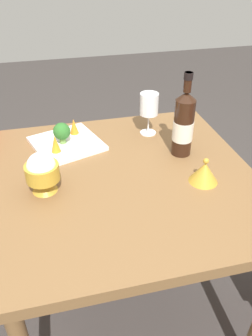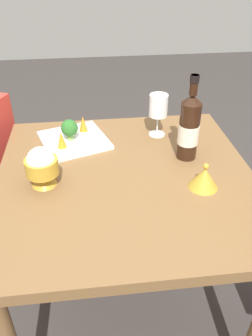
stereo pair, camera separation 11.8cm
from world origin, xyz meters
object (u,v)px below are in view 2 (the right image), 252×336
object	(u,v)px
rice_bowl_lid	(204,178)
carrot_garnish_right	(61,140)
carrot_garnish_left	(83,124)
rice_bowl	(42,166)
broccoli_floret	(69,128)
wine_bottle	(189,127)
wine_glass	(158,107)
serving_plate	(74,140)

from	to	relation	value
rice_bowl_lid	carrot_garnish_right	bearing A→B (deg)	-121.51
carrot_garnish_left	rice_bowl	bearing A→B (deg)	-21.96
broccoli_floret	rice_bowl	bearing A→B (deg)	-17.13
wine_bottle	broccoli_floret	xyz separation A→B (m)	(-0.16, -0.44, -0.06)
rice_bowl_lid	broccoli_floret	size ratio (longest dim) A/B	1.17
rice_bowl	carrot_garnish_right	xyz separation A→B (m)	(-0.21, 0.05, -0.02)
wine_glass	carrot_garnish_right	size ratio (longest dim) A/B	2.60
carrot_garnish_left	wine_bottle	bearing A→B (deg)	59.27
carrot_garnish_left	carrot_garnish_right	distance (m)	0.16
wine_bottle	serving_plate	size ratio (longest dim) A/B	1.01
serving_plate	carrot_garnish_right	world-z (taller)	carrot_garnish_right
wine_glass	rice_bowl_lid	xyz separation A→B (m)	(0.38, 0.08, -0.09)
wine_bottle	rice_bowl	distance (m)	0.54
serving_plate	broccoli_floret	size ratio (longest dim) A/B	3.68
wine_glass	rice_bowl	xyz separation A→B (m)	(0.30, -0.45, -0.05)
wine_glass	rice_bowl	world-z (taller)	wine_glass
rice_bowl	rice_bowl_lid	xyz separation A→B (m)	(0.08, 0.53, -0.04)
carrot_garnish_right	wine_glass	bearing A→B (deg)	102.40
carrot_garnish_right	carrot_garnish_left	bearing A→B (deg)	146.82
rice_bowl	rice_bowl_lid	size ratio (longest dim) A/B	1.42
carrot_garnish_right	wine_bottle	bearing A→B (deg)	78.07
wine_glass	broccoli_floret	distance (m)	0.37
rice_bowl	broccoli_floret	xyz separation A→B (m)	(-0.28, 0.08, -0.01)
rice_bowl	rice_bowl_lid	world-z (taller)	rice_bowl
rice_bowl_lid	wine_bottle	bearing A→B (deg)	-177.91
rice_bowl_lid	broccoli_floret	xyz separation A→B (m)	(-0.35, -0.45, 0.03)
rice_bowl_lid	broccoli_floret	distance (m)	0.57
rice_bowl	wine_glass	bearing A→B (deg)	123.86
broccoli_floret	carrot_garnish_right	size ratio (longest dim) A/B	1.25
wine_glass	serving_plate	size ratio (longest dim) A/B	0.57
wine_glass	broccoli_floret	world-z (taller)	wine_glass
carrot_garnish_right	rice_bowl_lid	bearing A→B (deg)	58.49
wine_bottle	serving_plate	xyz separation A→B (m)	(-0.16, -0.43, -0.12)
broccoli_floret	carrot_garnish_left	world-z (taller)	broccoli_floret
wine_glass	carrot_garnish_left	bearing A→B (deg)	-97.95
broccoli_floret	carrot_garnish_right	world-z (taller)	broccoli_floret
wine_bottle	rice_bowl_lid	size ratio (longest dim) A/B	3.20
wine_bottle	carrot_garnish_left	xyz separation A→B (m)	(-0.23, -0.39, -0.08)
serving_plate	carrot_garnish_left	distance (m)	0.09
wine_bottle	carrot_garnish_left	size ratio (longest dim) A/B	4.92
rice_bowl	serving_plate	distance (m)	0.30
broccoli_floret	wine_glass	bearing A→B (deg)	94.07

